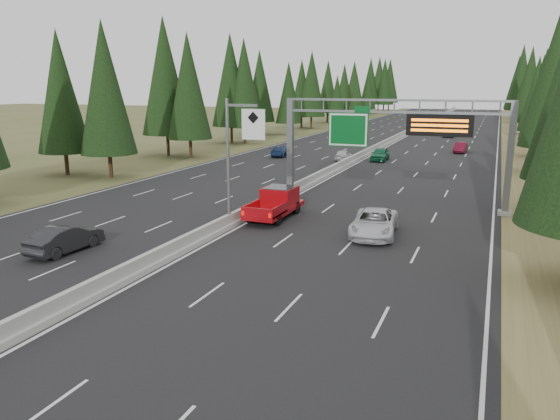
% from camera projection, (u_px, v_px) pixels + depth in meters
% --- Properties ---
extents(road, '(32.00, 260.00, 0.08)m').
position_uv_depth(road, '(390.00, 143.00, 84.30)').
color(road, black).
rests_on(road, ground).
extents(shoulder_right, '(3.60, 260.00, 0.06)m').
position_uv_depth(shoulder_right, '(515.00, 148.00, 77.91)').
color(shoulder_right, olive).
rests_on(shoulder_right, ground).
extents(shoulder_left, '(3.60, 260.00, 0.06)m').
position_uv_depth(shoulder_left, '(283.00, 139.00, 90.70)').
color(shoulder_left, '#434B23').
rests_on(shoulder_left, ground).
extents(median_barrier, '(0.70, 260.00, 0.85)m').
position_uv_depth(median_barrier, '(390.00, 141.00, 84.22)').
color(median_barrier, '#999994').
rests_on(median_barrier, road).
extents(sign_gantry, '(16.75, 0.98, 7.80)m').
position_uv_depth(sign_gantry, '(402.00, 136.00, 39.06)').
color(sign_gantry, slate).
rests_on(sign_gantry, road).
extents(hov_sign_pole, '(2.80, 0.50, 8.00)m').
position_uv_depth(hov_sign_pole, '(236.00, 155.00, 33.19)').
color(hov_sign_pole, slate).
rests_on(hov_sign_pole, road).
extents(tree_row_left, '(11.78, 239.14, 18.66)m').
position_uv_depth(tree_row_left, '(253.00, 83.00, 88.34)').
color(tree_row_left, black).
rests_on(tree_row_left, ground).
extents(silver_minivan, '(3.08, 5.73, 1.53)m').
position_uv_depth(silver_minivan, '(374.00, 223.00, 32.46)').
color(silver_minivan, silver).
rests_on(silver_minivan, road).
extents(red_pickup, '(2.16, 6.05, 1.97)m').
position_uv_depth(red_pickup, '(277.00, 201.00, 37.06)').
color(red_pickup, black).
rests_on(red_pickup, road).
extents(car_ahead_green, '(1.95, 4.56, 1.53)m').
position_uv_depth(car_ahead_green, '(380.00, 154.00, 64.67)').
color(car_ahead_green, '#16603C').
rests_on(car_ahead_green, road).
extents(car_ahead_dkred, '(1.66, 4.17, 1.35)m').
position_uv_depth(car_ahead_dkred, '(461.00, 148.00, 72.28)').
color(car_ahead_dkred, '#5D0D20').
rests_on(car_ahead_dkred, road).
extents(car_ahead_dkgrey, '(2.33, 4.91, 1.38)m').
position_uv_depth(car_ahead_dkgrey, '(449.00, 133.00, 94.20)').
color(car_ahead_dkgrey, black).
rests_on(car_ahead_dkgrey, road).
extents(car_ahead_white, '(2.62, 4.97, 1.33)m').
position_uv_depth(car_ahead_white, '(445.00, 126.00, 109.29)').
color(car_ahead_white, silver).
rests_on(car_ahead_white, road).
extents(car_ahead_far, '(2.19, 4.85, 1.62)m').
position_uv_depth(car_ahead_far, '(452.00, 117.00, 137.91)').
color(car_ahead_far, black).
rests_on(car_ahead_far, road).
extents(car_onc_near, '(1.78, 4.51, 1.46)m').
position_uv_depth(car_onc_near, '(65.00, 239.00, 29.26)').
color(car_onc_near, black).
rests_on(car_onc_near, road).
extents(car_onc_blue, '(1.96, 4.52, 1.30)m').
position_uv_depth(car_onc_blue, '(282.00, 151.00, 68.55)').
color(car_onc_blue, navy).
rests_on(car_onc_blue, road).
extents(car_onc_white, '(1.84, 3.99, 1.33)m').
position_uv_depth(car_onc_white, '(343.00, 155.00, 64.59)').
color(car_onc_white, '#B7B7B7').
rests_on(car_onc_white, road).
extents(car_onc_far, '(2.65, 5.21, 1.41)m').
position_uv_depth(car_onc_far, '(348.00, 124.00, 115.88)').
color(car_onc_far, black).
rests_on(car_onc_far, road).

